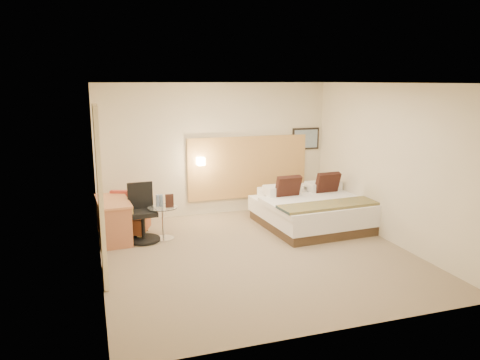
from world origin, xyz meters
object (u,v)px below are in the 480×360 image
object	(u,v)px
lounge_chair	(128,218)
desk_chair	(143,218)
bed	(314,210)
desk	(114,208)
side_table	(163,221)

from	to	relation	value
lounge_chair	desk_chair	bearing A→B (deg)	-63.59
bed	desk	world-z (taller)	bed
bed	side_table	xyz separation A→B (m)	(-2.87, 0.12, 0.01)
lounge_chair	side_table	xyz separation A→B (m)	(0.57, -0.48, 0.02)
side_table	desk	world-z (taller)	desk
bed	side_table	bearing A→B (deg)	177.52
desk	desk_chair	bearing A→B (deg)	-24.91
lounge_chair	bed	bearing A→B (deg)	-9.91
lounge_chair	desk	distance (m)	0.42
bed	desk	xyz separation A→B (m)	(-3.67, 0.37, 0.25)
side_table	desk	size ratio (longest dim) A/B	0.50
bed	lounge_chair	distance (m)	3.49
bed	lounge_chair	bearing A→B (deg)	170.09
side_table	bed	bearing A→B (deg)	-2.48
lounge_chair	desk	bearing A→B (deg)	-135.65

